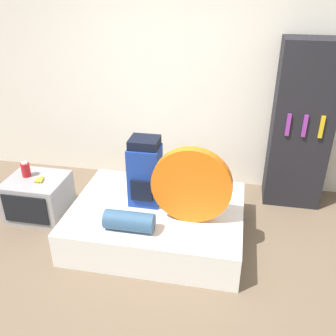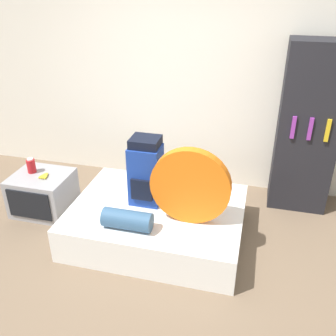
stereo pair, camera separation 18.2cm
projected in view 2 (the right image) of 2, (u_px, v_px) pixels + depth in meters
The scene contains 10 objects.
ground_plane at pixel (149, 272), 3.43m from camera, with size 16.00×16.00×0.00m, color brown.
wall_back at pixel (192, 81), 4.42m from camera, with size 8.00×0.05×2.60m.
bed at pixel (157, 221), 3.84m from camera, with size 1.71×1.30×0.36m.
backpack at pixel (146, 172), 3.69m from camera, with size 0.30×0.30×0.70m.
tent_bag at pixel (190, 186), 3.38m from camera, with size 0.74×0.10×0.74m.
sleeping_roll at pixel (127, 220), 3.40m from camera, with size 0.46×0.18×0.18m.
television at pixel (43, 193), 4.23m from camera, with size 0.63×0.56×0.45m.
canister at pixel (31, 166), 4.16m from camera, with size 0.09×0.09×0.17m.
banana_bunch at pixel (45, 176), 4.09m from camera, with size 0.11×0.14×0.03m.
bookshelf at pixel (307, 129), 4.05m from camera, with size 0.63×0.42×1.87m.
Camera 2 is at (0.82, -2.47, 2.44)m, focal length 40.00 mm.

